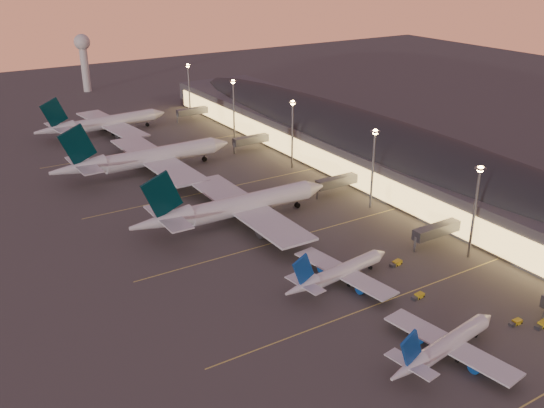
{
  "coord_description": "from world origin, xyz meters",
  "views": [
    {
      "loc": [
        -85.37,
        -94.22,
        76.11
      ],
      "look_at": [
        2.0,
        45.0,
        7.0
      ],
      "focal_mm": 40.0,
      "sensor_mm": 36.0,
      "label": 1
    }
  ],
  "objects_px": {
    "airliner_narrow_south": "(445,346)",
    "baggage_tug_c": "(396,263)",
    "airliner_wide_near": "(235,207)",
    "baggage_tug_d": "(418,296)",
    "airliner_wide_far": "(104,123)",
    "radar_tower": "(83,53)",
    "baggage_tug_a": "(542,325)",
    "baggage_tug_b": "(516,322)",
    "airliner_wide_mid": "(146,158)",
    "airliner_narrow_north": "(339,273)"
  },
  "relations": [
    {
      "from": "airliner_narrow_north",
      "to": "baggage_tug_c",
      "type": "xyz_separation_m",
      "value": [
        18.88,
        -0.34,
        -2.64
      ]
    },
    {
      "from": "airliner_wide_far",
      "to": "airliner_wide_near",
      "type": "bearing_deg",
      "value": -94.16
    },
    {
      "from": "baggage_tug_a",
      "to": "baggage_tug_b",
      "type": "relative_size",
      "value": 1.15
    },
    {
      "from": "airliner_wide_near",
      "to": "baggage_tug_d",
      "type": "xyz_separation_m",
      "value": [
        16.12,
        -60.25,
        -4.89
      ]
    },
    {
      "from": "airliner_narrow_south",
      "to": "baggage_tug_b",
      "type": "xyz_separation_m",
      "value": [
        22.72,
        0.2,
        -2.63
      ]
    },
    {
      "from": "airliner_wide_far",
      "to": "baggage_tug_c",
      "type": "relative_size",
      "value": 15.51
    },
    {
      "from": "airliner_wide_far",
      "to": "radar_tower",
      "type": "distance_m",
      "value": 96.24
    },
    {
      "from": "baggage_tug_a",
      "to": "airliner_wide_near",
      "type": "bearing_deg",
      "value": 105.31
    },
    {
      "from": "radar_tower",
      "to": "baggage_tug_c",
      "type": "bearing_deg",
      "value": -88.54
    },
    {
      "from": "baggage_tug_d",
      "to": "baggage_tug_a",
      "type": "bearing_deg",
      "value": -63.98
    },
    {
      "from": "airliner_wide_far",
      "to": "airliner_narrow_north",
      "type": "bearing_deg",
      "value": -93.17
    },
    {
      "from": "airliner_wide_near",
      "to": "baggage_tug_b",
      "type": "bearing_deg",
      "value": -71.48
    },
    {
      "from": "airliner_narrow_south",
      "to": "baggage_tug_c",
      "type": "xyz_separation_m",
      "value": [
        19.17,
        34.48,
        -2.57
      ]
    },
    {
      "from": "airliner_narrow_north",
      "to": "baggage_tug_a",
      "type": "height_order",
      "value": "airliner_narrow_north"
    },
    {
      "from": "baggage_tug_b",
      "to": "baggage_tug_d",
      "type": "relative_size",
      "value": 0.92
    },
    {
      "from": "airliner_narrow_north",
      "to": "radar_tower",
      "type": "xyz_separation_m",
      "value": [
        12.43,
        252.73,
        18.73
      ]
    },
    {
      "from": "airliner_wide_mid",
      "to": "airliner_narrow_north",
      "type": "bearing_deg",
      "value": -85.84
    },
    {
      "from": "baggage_tug_b",
      "to": "baggage_tug_d",
      "type": "xyz_separation_m",
      "value": [
        -10.34,
        19.39,
        0.03
      ]
    },
    {
      "from": "airliner_wide_far",
      "to": "baggage_tug_c",
      "type": "distance_m",
      "value": 162.55
    },
    {
      "from": "airliner_wide_far",
      "to": "baggage_tug_b",
      "type": "relative_size",
      "value": 18.46
    },
    {
      "from": "airliner_narrow_south",
      "to": "baggage_tug_d",
      "type": "height_order",
      "value": "airliner_narrow_south"
    },
    {
      "from": "airliner_narrow_north",
      "to": "baggage_tug_d",
      "type": "bearing_deg",
      "value": -58.91
    },
    {
      "from": "airliner_wide_near",
      "to": "baggage_tug_d",
      "type": "height_order",
      "value": "airliner_wide_near"
    },
    {
      "from": "baggage_tug_b",
      "to": "baggage_tug_c",
      "type": "distance_m",
      "value": 34.46
    },
    {
      "from": "airliner_wide_far",
      "to": "baggage_tug_b",
      "type": "bearing_deg",
      "value": -87.09
    },
    {
      "from": "airliner_wide_far",
      "to": "baggage_tug_a",
      "type": "distance_m",
      "value": 201.21
    },
    {
      "from": "airliner_wide_mid",
      "to": "airliner_wide_near",
      "type": "bearing_deg",
      "value": -85.41
    },
    {
      "from": "airliner_narrow_north",
      "to": "baggage_tug_c",
      "type": "distance_m",
      "value": 19.07
    },
    {
      "from": "airliner_wide_far",
      "to": "baggage_tug_b",
      "type": "xyz_separation_m",
      "value": [
        29.65,
        -194.65,
        -4.57
      ]
    },
    {
      "from": "airliner_narrow_north",
      "to": "baggage_tug_b",
      "type": "height_order",
      "value": "airliner_narrow_north"
    },
    {
      "from": "airliner_narrow_south",
      "to": "airliner_narrow_north",
      "type": "relative_size",
      "value": 0.98
    },
    {
      "from": "airliner_wide_mid",
      "to": "baggage_tug_b",
      "type": "distance_m",
      "value": 140.21
    },
    {
      "from": "airliner_narrow_south",
      "to": "airliner_wide_near",
      "type": "height_order",
      "value": "airliner_wide_near"
    },
    {
      "from": "airliner_narrow_north",
      "to": "airliner_wide_near",
      "type": "xyz_separation_m",
      "value": [
        -4.03,
        45.04,
        2.22
      ]
    },
    {
      "from": "airliner_wide_near",
      "to": "baggage_tug_a",
      "type": "xyz_separation_m",
      "value": [
        30.44,
        -83.33,
        -4.87
      ]
    },
    {
      "from": "airliner_narrow_south",
      "to": "radar_tower",
      "type": "bearing_deg",
      "value": 79.13
    },
    {
      "from": "airliner_narrow_south",
      "to": "baggage_tug_d",
      "type": "bearing_deg",
      "value": 49.39
    },
    {
      "from": "baggage_tug_b",
      "to": "baggage_tug_c",
      "type": "height_order",
      "value": "baggage_tug_c"
    },
    {
      "from": "airliner_wide_near",
      "to": "baggage_tug_c",
      "type": "bearing_deg",
      "value": -63.07
    },
    {
      "from": "airliner_wide_near",
      "to": "baggage_tug_c",
      "type": "relative_size",
      "value": 16.52
    },
    {
      "from": "radar_tower",
      "to": "baggage_tug_d",
      "type": "xyz_separation_m",
      "value": [
        -0.34,
        -267.95,
        -21.4
      ]
    },
    {
      "from": "airliner_wide_near",
      "to": "baggage_tug_b",
      "type": "distance_m",
      "value": 84.07
    },
    {
      "from": "airliner_narrow_north",
      "to": "baggage_tug_b",
      "type": "bearing_deg",
      "value": -64.44
    },
    {
      "from": "airliner_narrow_north",
      "to": "airliner_wide_mid",
      "type": "xyz_separation_m",
      "value": [
        -10.06,
        101.69,
        2.55
      ]
    },
    {
      "from": "airliner_wide_mid",
      "to": "baggage_tug_a",
      "type": "xyz_separation_m",
      "value": [
        36.47,
        -139.98,
        -5.19
      ]
    },
    {
      "from": "airliner_wide_far",
      "to": "radar_tower",
      "type": "height_order",
      "value": "radar_tower"
    },
    {
      "from": "airliner_narrow_south",
      "to": "baggage_tug_b",
      "type": "distance_m",
      "value": 22.87
    },
    {
      "from": "airliner_narrow_north",
      "to": "baggage_tug_a",
      "type": "bearing_deg",
      "value": -62.8
    },
    {
      "from": "airliner_narrow_south",
      "to": "airliner_narrow_north",
      "type": "distance_m",
      "value": 34.81
    },
    {
      "from": "airliner_narrow_south",
      "to": "baggage_tug_b",
      "type": "relative_size",
      "value": 10.09
    }
  ]
}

